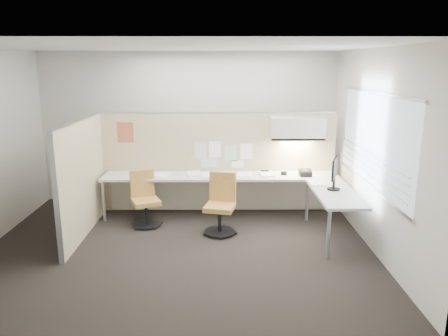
{
  "coord_description": "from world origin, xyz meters",
  "views": [
    {
      "loc": [
        0.6,
        -5.93,
        2.59
      ],
      "look_at": [
        0.65,
        0.8,
        0.97
      ],
      "focal_mm": 35.0,
      "sensor_mm": 36.0,
      "label": 1
    }
  ],
  "objects_px": {
    "desk": "(240,185)",
    "monitor": "(334,172)",
    "chair_left": "(145,201)",
    "chair_right": "(221,206)",
    "phone": "(305,173)"
  },
  "relations": [
    {
      "from": "chair_left",
      "to": "monitor",
      "type": "height_order",
      "value": "monitor"
    },
    {
      "from": "chair_left",
      "to": "desk",
      "type": "bearing_deg",
      "value": -13.27
    },
    {
      "from": "desk",
      "to": "chair_right",
      "type": "xyz_separation_m",
      "value": [
        -0.33,
        -0.61,
        -0.17
      ]
    },
    {
      "from": "chair_left",
      "to": "chair_right",
      "type": "bearing_deg",
      "value": -38.58
    },
    {
      "from": "desk",
      "to": "monitor",
      "type": "distance_m",
      "value": 1.62
    },
    {
      "from": "monitor",
      "to": "desk",
      "type": "bearing_deg",
      "value": 82.32
    },
    {
      "from": "chair_left",
      "to": "phone",
      "type": "distance_m",
      "value": 2.71
    },
    {
      "from": "monitor",
      "to": "chair_right",
      "type": "bearing_deg",
      "value": 106.42
    },
    {
      "from": "desk",
      "to": "chair_left",
      "type": "xyz_separation_m",
      "value": [
        -1.56,
        -0.28,
        -0.19
      ]
    },
    {
      "from": "chair_left",
      "to": "monitor",
      "type": "relative_size",
      "value": 1.82
    },
    {
      "from": "desk",
      "to": "chair_right",
      "type": "distance_m",
      "value": 0.72
    },
    {
      "from": "chair_left",
      "to": "phone",
      "type": "height_order",
      "value": "chair_left"
    },
    {
      "from": "desk",
      "to": "monitor",
      "type": "xyz_separation_m",
      "value": [
        1.37,
        -0.76,
        0.41
      ]
    },
    {
      "from": "monitor",
      "to": "phone",
      "type": "relative_size",
      "value": 2.26
    },
    {
      "from": "chair_left",
      "to": "phone",
      "type": "bearing_deg",
      "value": -15.56
    }
  ]
}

